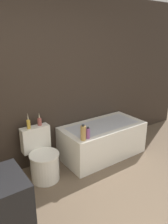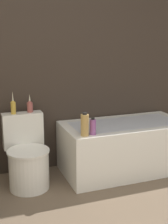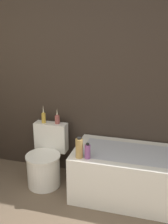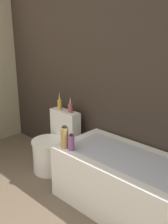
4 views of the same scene
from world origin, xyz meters
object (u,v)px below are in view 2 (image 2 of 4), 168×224
at_px(vase_gold, 13,106).
at_px(vase_silver, 30,106).
at_px(bathtub, 124,146).
at_px(shampoo_bottle_tall, 85,125).
at_px(toilet, 27,159).
at_px(shampoo_bottle_short, 93,127).

relative_size(vase_gold, vase_silver, 1.21).
height_order(bathtub, shampoo_bottle_tall, shampoo_bottle_tall).
xyz_separation_m(toilet, vase_silver, (0.09, 0.22, 0.50)).
relative_size(bathtub, shampoo_bottle_short, 8.18).
xyz_separation_m(toilet, shampoo_bottle_tall, (0.53, -0.28, 0.38)).
relative_size(bathtub, toilet, 1.94).
relative_size(vase_gold, shampoo_bottle_tall, 1.01).
bearing_deg(toilet, vase_gold, 114.22).
distance_m(vase_gold, vase_silver, 0.18).
bearing_deg(toilet, shampoo_bottle_short, -23.64).
height_order(toilet, vase_gold, vase_gold).
distance_m(toilet, vase_gold, 0.56).
xyz_separation_m(vase_gold, shampoo_bottle_tall, (0.62, -0.47, -0.13)).
bearing_deg(shampoo_bottle_short, shampoo_bottle_tall, -174.78).
distance_m(bathtub, vase_gold, 1.33).
relative_size(toilet, shampoo_bottle_tall, 3.10).
bearing_deg(toilet, bathtub, -0.54).
xyz_separation_m(bathtub, vase_gold, (-1.20, 0.21, 0.52)).
height_order(vase_gold, vase_silver, vase_gold).
height_order(vase_silver, shampoo_bottle_short, vase_silver).
xyz_separation_m(bathtub, shampoo_bottle_tall, (-0.59, -0.27, 0.39)).
height_order(vase_gold, shampoo_bottle_short, vase_gold).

